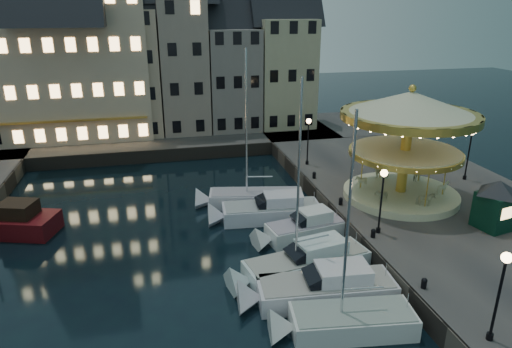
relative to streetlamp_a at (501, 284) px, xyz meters
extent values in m
plane|color=black|center=(-7.20, 9.00, -4.02)|extent=(160.00, 160.00, 0.00)
cube|color=#474442|center=(6.80, 15.00, -3.37)|extent=(16.00, 56.00, 1.30)
cube|color=#474442|center=(-15.20, 37.00, -3.37)|extent=(44.00, 12.00, 1.30)
cube|color=#47423A|center=(-1.20, 15.00, -3.37)|extent=(0.15, 44.00, 1.30)
cube|color=#47423A|center=(-13.20, 31.00, -3.37)|extent=(48.00, 0.15, 1.30)
cylinder|color=black|center=(0.00, 0.00, -2.57)|extent=(0.28, 0.28, 0.30)
cylinder|color=black|center=(0.00, 0.00, -0.82)|extent=(0.12, 0.12, 3.80)
sphere|color=#FFD18C|center=(0.00, 0.00, 1.23)|extent=(0.44, 0.44, 0.44)
cylinder|color=black|center=(0.00, 10.00, -2.57)|extent=(0.28, 0.28, 0.30)
cylinder|color=black|center=(0.00, 10.00, -0.82)|extent=(0.12, 0.12, 3.80)
sphere|color=#FFD18C|center=(0.00, 10.00, 1.23)|extent=(0.44, 0.44, 0.44)
cylinder|color=black|center=(0.00, 23.50, -2.57)|extent=(0.28, 0.28, 0.30)
cylinder|color=black|center=(0.00, 23.50, -0.82)|extent=(0.12, 0.12, 3.80)
sphere|color=#FFD18C|center=(0.00, 23.50, 1.23)|extent=(0.44, 0.44, 0.44)
cylinder|color=black|center=(11.30, 17.00, -2.57)|extent=(0.28, 0.28, 0.30)
cylinder|color=black|center=(11.30, 17.00, -0.82)|extent=(0.12, 0.12, 3.80)
sphere|color=#FFD18C|center=(11.30, 17.00, 1.23)|extent=(0.44, 0.44, 0.44)
cylinder|color=black|center=(-0.60, 4.00, -2.52)|extent=(0.28, 0.28, 0.40)
sphere|color=black|center=(-0.60, 4.00, -2.30)|extent=(0.30, 0.30, 0.30)
cylinder|color=black|center=(-0.60, 9.50, -2.52)|extent=(0.28, 0.28, 0.40)
sphere|color=black|center=(-0.60, 9.50, -2.30)|extent=(0.30, 0.30, 0.30)
cylinder|color=black|center=(-0.60, 14.50, -2.52)|extent=(0.28, 0.28, 0.40)
sphere|color=black|center=(-0.60, 14.50, -2.30)|extent=(0.30, 0.30, 0.30)
cylinder|color=black|center=(-0.60, 20.00, -2.52)|extent=(0.28, 0.28, 0.40)
sphere|color=black|center=(-0.60, 20.00, -2.30)|extent=(0.30, 0.30, 0.30)
cube|color=gray|center=(-26.70, 39.00, 2.78)|extent=(5.00, 8.00, 11.00)
cube|color=slate|center=(-21.25, 39.00, 3.28)|extent=(5.60, 8.00, 12.00)
cube|color=tan|center=(-15.20, 39.00, 3.78)|extent=(6.20, 8.00, 13.00)
cube|color=gray|center=(-9.45, 39.00, 4.28)|extent=(5.00, 8.00, 14.00)
cube|color=slate|center=(-4.00, 39.00, 2.78)|extent=(5.60, 8.00, 11.00)
cube|color=tan|center=(2.05, 39.00, 3.28)|extent=(6.20, 8.00, 12.00)
cube|color=#CAB296|center=(-21.20, 39.00, 4.78)|extent=(16.00, 9.00, 15.00)
cube|color=silver|center=(-4.71, 3.26, -3.57)|extent=(6.04, 2.95, 1.30)
cube|color=gray|center=(-4.71, 3.26, -2.90)|extent=(5.73, 2.73, 0.10)
cylinder|color=silver|center=(-5.29, 3.33, 2.16)|extent=(0.14, 0.14, 10.15)
cube|color=silver|center=(-5.01, 5.92, -3.57)|extent=(7.36, 3.00, 1.30)
cube|color=gray|center=(-5.01, 5.92, -2.90)|extent=(6.98, 2.78, 0.10)
cube|color=silver|center=(-4.15, 5.84, -2.47)|extent=(2.87, 2.02, 0.80)
cube|color=black|center=(-5.58, 5.97, -2.57)|extent=(1.35, 1.77, 0.95)
cube|color=silver|center=(-5.15, 8.55, -3.57)|extent=(7.65, 3.46, 1.30)
cube|color=gray|center=(-5.15, 8.55, -2.90)|extent=(7.25, 3.23, 0.10)
cube|color=silver|center=(-4.28, 8.71, -2.47)|extent=(3.05, 2.11, 0.80)
cube|color=black|center=(-5.73, 8.44, -2.57)|extent=(1.49, 1.72, 0.97)
cylinder|color=silver|center=(-5.87, 8.42, 2.05)|extent=(0.14, 0.14, 9.93)
cube|color=silver|center=(-3.80, 12.67, -3.57)|extent=(5.51, 2.88, 1.30)
cube|color=#948A9C|center=(-3.80, 12.67, -2.90)|extent=(5.22, 2.68, 0.10)
cube|color=silver|center=(-3.18, 12.78, -2.47)|extent=(2.22, 1.83, 0.80)
cube|color=black|center=(-4.21, 12.60, -2.57)|extent=(1.17, 1.55, 0.83)
cube|color=silver|center=(-5.31, 15.94, -3.57)|extent=(7.18, 2.93, 1.30)
cube|color=gray|center=(-5.31, 15.94, -2.90)|extent=(6.81, 2.71, 0.10)
cube|color=silver|center=(-4.47, 15.87, -2.47)|extent=(2.80, 1.97, 0.80)
cube|color=black|center=(-5.87, 15.99, -2.57)|extent=(1.32, 1.73, 0.94)
cube|color=silver|center=(-5.81, 18.63, -3.57)|extent=(7.45, 3.49, 1.30)
cube|color=gray|center=(-5.81, 18.63, -2.90)|extent=(7.06, 3.26, 0.10)
cylinder|color=silver|center=(-6.52, 18.77, 1.91)|extent=(0.14, 0.14, 9.65)
cube|color=#5B0E13|center=(-23.92, 18.18, -3.47)|extent=(8.21, 4.96, 1.50)
cube|color=black|center=(-22.49, 17.71, -2.27)|extent=(2.74, 2.48, 1.03)
cylinder|color=beige|center=(4.20, 14.76, -2.46)|extent=(8.25, 8.25, 0.52)
cylinder|color=gold|center=(4.20, 14.76, 0.99)|extent=(0.72, 0.72, 6.39)
cylinder|color=beige|center=(4.20, 14.76, 0.89)|extent=(7.63, 7.63, 0.19)
cylinder|color=gold|center=(4.20, 14.76, 0.71)|extent=(7.92, 7.92, 0.36)
cone|color=beige|center=(4.20, 14.76, 4.29)|extent=(9.48, 9.48, 1.65)
cylinder|color=gold|center=(4.20, 14.76, 3.42)|extent=(9.48, 9.48, 0.52)
sphere|color=gold|center=(4.20, 14.76, 5.32)|extent=(0.52, 0.52, 0.52)
imported|color=beige|center=(6.96, 15.61, -1.69)|extent=(1.72, 1.24, 1.03)
cube|color=black|center=(7.37, 8.98, -1.56)|extent=(2.30, 2.30, 2.32)
pyramid|color=black|center=(7.37, 8.98, 0.47)|extent=(3.09, 3.09, 0.87)
camera|label=1|loc=(-13.18, -13.06, 10.51)|focal=32.00mm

